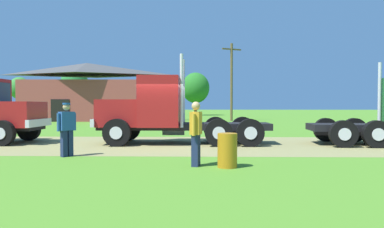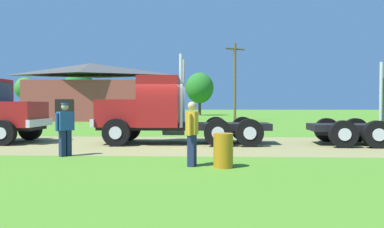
{
  "view_description": "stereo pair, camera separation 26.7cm",
  "coord_description": "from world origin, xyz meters",
  "px_view_note": "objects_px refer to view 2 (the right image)",
  "views": [
    {
      "loc": [
        1.64,
        -14.61,
        1.68
      ],
      "look_at": [
        1.23,
        1.24,
        1.25
      ],
      "focal_mm": 32.71,
      "sensor_mm": 36.0,
      "label": 1
    },
    {
      "loc": [
        1.9,
        -14.61,
        1.68
      ],
      "look_at": [
        1.23,
        1.24,
        1.25
      ],
      "focal_mm": 32.71,
      "sensor_mm": 36.0,
      "label": 2
    }
  ],
  "objects_px": {
    "visitor_standing_near": "(192,131)",
    "steel_barrel": "(223,150)",
    "shed_building": "(91,93)",
    "utility_pole_near": "(235,80)",
    "visitor_walking_mid": "(65,127)",
    "truck_foreground_white": "(160,112)"
  },
  "relations": [
    {
      "from": "visitor_standing_near",
      "to": "visitor_walking_mid",
      "type": "distance_m",
      "value": 4.51
    },
    {
      "from": "steel_barrel",
      "to": "shed_building",
      "type": "bearing_deg",
      "value": 115.13
    },
    {
      "from": "shed_building",
      "to": "visitor_walking_mid",
      "type": "bearing_deg",
      "value": -73.18
    },
    {
      "from": "visitor_standing_near",
      "to": "shed_building",
      "type": "xyz_separation_m",
      "value": [
        -11.79,
        26.74,
        1.95
      ]
    },
    {
      "from": "visitor_standing_near",
      "to": "visitor_walking_mid",
      "type": "xyz_separation_m",
      "value": [
        -4.2,
        1.65,
        0.01
      ]
    },
    {
      "from": "visitor_standing_near",
      "to": "utility_pole_near",
      "type": "relative_size",
      "value": 0.22
    },
    {
      "from": "visitor_standing_near",
      "to": "steel_barrel",
      "type": "distance_m",
      "value": 0.99
    },
    {
      "from": "visitor_walking_mid",
      "to": "utility_pole_near",
      "type": "height_order",
      "value": "utility_pole_near"
    },
    {
      "from": "truck_foreground_white",
      "to": "visitor_walking_mid",
      "type": "relative_size",
      "value": 4.28
    },
    {
      "from": "utility_pole_near",
      "to": "truck_foreground_white",
      "type": "bearing_deg",
      "value": -103.04
    },
    {
      "from": "visitor_standing_near",
      "to": "utility_pole_near",
      "type": "bearing_deg",
      "value": 82.99
    },
    {
      "from": "visitor_standing_near",
      "to": "visitor_walking_mid",
      "type": "bearing_deg",
      "value": 158.52
    },
    {
      "from": "visitor_standing_near",
      "to": "utility_pole_near",
      "type": "height_order",
      "value": "utility_pole_near"
    },
    {
      "from": "truck_foreground_white",
      "to": "steel_barrel",
      "type": "bearing_deg",
      "value": -66.6
    },
    {
      "from": "visitor_standing_near",
      "to": "steel_barrel",
      "type": "bearing_deg",
      "value": -12.17
    },
    {
      "from": "visitor_walking_mid",
      "to": "shed_building",
      "type": "xyz_separation_m",
      "value": [
        -7.59,
        25.09,
        1.94
      ]
    },
    {
      "from": "truck_foreground_white",
      "to": "steel_barrel",
      "type": "distance_m",
      "value": 6.29
    },
    {
      "from": "steel_barrel",
      "to": "utility_pole_near",
      "type": "relative_size",
      "value": 0.11
    },
    {
      "from": "visitor_standing_near",
      "to": "shed_building",
      "type": "bearing_deg",
      "value": 113.78
    },
    {
      "from": "utility_pole_near",
      "to": "visitor_walking_mid",
      "type": "bearing_deg",
      "value": -106.6
    },
    {
      "from": "steel_barrel",
      "to": "utility_pole_near",
      "type": "height_order",
      "value": "utility_pole_near"
    },
    {
      "from": "steel_barrel",
      "to": "shed_building",
      "type": "xyz_separation_m",
      "value": [
        -12.63,
        26.92,
        2.44
      ]
    }
  ]
}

